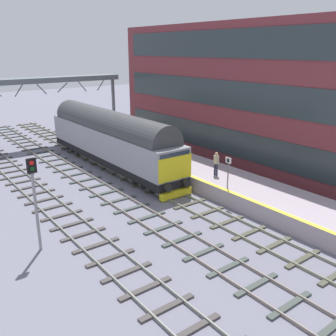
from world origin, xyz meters
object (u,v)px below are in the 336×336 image
diesel_locomotive (110,137)px  signal_post_near (35,195)px  waiting_passenger (216,162)px  platform_number_sign (228,168)px

diesel_locomotive → signal_post_near: 13.64m
diesel_locomotive → waiting_passenger: (3.23, -9.02, -0.49)m
signal_post_near → waiting_passenger: size_ratio=2.85×
waiting_passenger → platform_number_sign: bearing=152.8°
signal_post_near → waiting_passenger: 12.69m
platform_number_sign → waiting_passenger: 2.56m
signal_post_near → platform_number_sign: size_ratio=2.34×
signal_post_near → platform_number_sign: 11.54m
waiting_passenger → signal_post_near: bearing=94.3°
signal_post_near → platform_number_sign: (11.44, -1.39, -0.57)m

